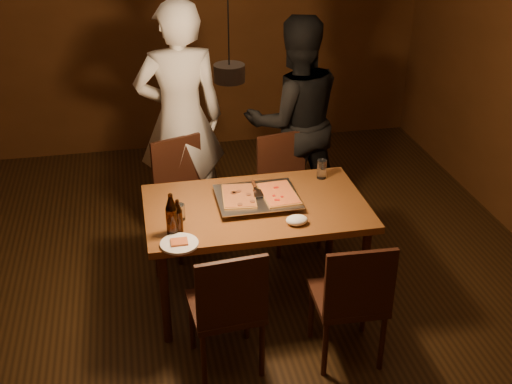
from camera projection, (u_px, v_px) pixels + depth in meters
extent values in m
plane|color=#34200E|center=(234.00, 315.00, 4.49)|extent=(6.00, 6.00, 0.00)
plane|color=#562F13|center=(181.00, 16.00, 6.42)|extent=(5.00, 0.00, 5.00)
cube|color=brown|center=(256.00, 208.00, 4.36)|extent=(1.50, 0.90, 0.05)
cylinder|color=#38190F|center=(165.00, 298.00, 4.09)|extent=(0.06, 0.06, 0.70)
cylinder|color=#38190F|center=(364.00, 273.00, 4.33)|extent=(0.06, 0.06, 0.70)
cylinder|color=#38190F|center=(157.00, 237.00, 4.73)|extent=(0.06, 0.06, 0.70)
cylinder|color=#38190F|center=(331.00, 219.00, 4.97)|extent=(0.06, 0.06, 0.70)
cube|color=#38190F|center=(189.00, 201.00, 5.06)|extent=(0.54, 0.54, 0.04)
cube|color=#38190F|center=(177.00, 164.00, 5.09)|extent=(0.41, 0.17, 0.45)
cube|color=#38190F|center=(291.00, 196.00, 5.13)|extent=(0.49, 0.49, 0.04)
cube|color=#38190F|center=(281.00, 159.00, 5.17)|extent=(0.42, 0.11, 0.45)
cube|color=#38190F|center=(225.00, 307.00, 3.88)|extent=(0.45, 0.45, 0.04)
cube|color=#38190F|center=(232.00, 293.00, 3.61)|extent=(0.42, 0.06, 0.45)
cube|color=#38190F|center=(348.00, 298.00, 3.96)|extent=(0.44, 0.44, 0.04)
cube|color=#38190F|center=(360.00, 285.00, 3.68)|extent=(0.42, 0.05, 0.45)
cube|color=silver|center=(257.00, 199.00, 4.37)|extent=(0.57, 0.47, 0.05)
cube|color=maroon|center=(239.00, 196.00, 4.34)|extent=(0.25, 0.37, 0.02)
cube|color=gold|center=(279.00, 194.00, 4.37)|extent=(0.24, 0.37, 0.02)
cylinder|color=black|center=(172.00, 221.00, 3.98)|extent=(0.07, 0.07, 0.18)
cone|color=black|center=(171.00, 202.00, 3.91)|extent=(0.07, 0.07, 0.10)
cylinder|color=black|center=(178.00, 221.00, 4.01)|extent=(0.06, 0.06, 0.14)
cone|color=black|center=(177.00, 206.00, 3.96)|extent=(0.06, 0.06, 0.08)
cylinder|color=silver|center=(180.00, 212.00, 4.15)|extent=(0.07, 0.07, 0.11)
cylinder|color=silver|center=(322.00, 169.00, 4.67)|extent=(0.07, 0.07, 0.14)
cylinder|color=white|center=(179.00, 244.00, 3.90)|extent=(0.23, 0.23, 0.02)
cube|color=gold|center=(179.00, 242.00, 3.90)|extent=(0.10, 0.08, 0.01)
ellipsoid|color=white|center=(297.00, 220.00, 4.11)|extent=(0.14, 0.11, 0.06)
imported|color=silver|center=(180.00, 119.00, 5.14)|extent=(0.72, 0.48, 1.93)
imported|color=black|center=(295.00, 121.00, 5.34)|extent=(0.89, 0.71, 1.76)
cylinder|color=black|center=(229.00, 73.00, 3.66)|extent=(0.18, 0.18, 0.10)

